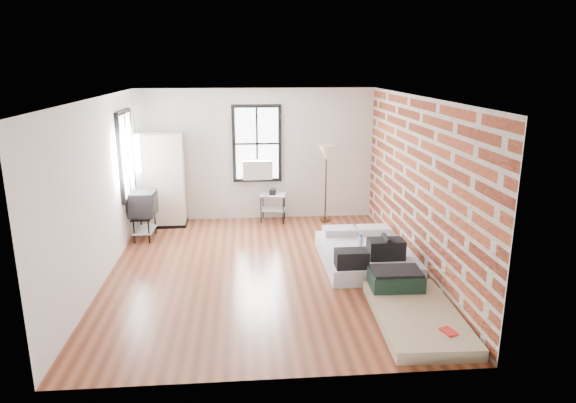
{
  "coord_description": "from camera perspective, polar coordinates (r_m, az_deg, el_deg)",
  "views": [
    {
      "loc": [
        -0.27,
        -7.84,
        3.31
      ],
      "look_at": [
        0.43,
        0.3,
        1.09
      ],
      "focal_mm": 32.0,
      "sensor_mm": 36.0,
      "label": 1
    }
  ],
  "objects": [
    {
      "name": "mattress_main",
      "position": [
        8.84,
        8.63,
        -5.74
      ],
      "size": [
        1.46,
        1.98,
        0.63
      ],
      "rotation": [
        0.0,
        0.0,
        0.0
      ],
      "color": "silver",
      "rests_on": "ground"
    },
    {
      "name": "mattress_bare",
      "position": [
        7.25,
        13.58,
        -11.27
      ],
      "size": [
        1.13,
        2.04,
        0.43
      ],
      "rotation": [
        0.0,
        0.0,
        -0.04
      ],
      "color": "tan",
      "rests_on": "ground"
    },
    {
      "name": "ground",
      "position": [
        8.51,
        -2.74,
        -7.69
      ],
      "size": [
        6.0,
        6.0,
        0.0
      ],
      "primitive_type": "plane",
      "color": "#582917",
      "rests_on": "ground"
    },
    {
      "name": "wardrobe",
      "position": [
        10.89,
        -13.95,
        2.3
      ],
      "size": [
        0.98,
        0.57,
        1.93
      ],
      "rotation": [
        0.0,
        0.0,
        0.01
      ],
      "color": "black",
      "rests_on": "ground"
    },
    {
      "name": "tv_stand",
      "position": [
        10.18,
        -15.76,
        -0.42
      ],
      "size": [
        0.49,
        0.68,
        0.94
      ],
      "rotation": [
        0.0,
        0.0,
        -0.05
      ],
      "color": "black",
      "rests_on": "ground"
    },
    {
      "name": "room_shell",
      "position": [
        8.37,
        -1.4,
        4.36
      ],
      "size": [
        5.02,
        6.02,
        2.8
      ],
      "color": "silver",
      "rests_on": "ground"
    },
    {
      "name": "floor_lamp",
      "position": [
        10.8,
        4.28,
        4.99
      ],
      "size": [
        0.35,
        0.35,
        1.64
      ],
      "color": "black",
      "rests_on": "ground"
    },
    {
      "name": "side_table",
      "position": [
        10.95,
        -1.69,
        0.22
      ],
      "size": [
        0.6,
        0.51,
        0.71
      ],
      "rotation": [
        0.0,
        0.0,
        -0.16
      ],
      "color": "black",
      "rests_on": "ground"
    }
  ]
}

